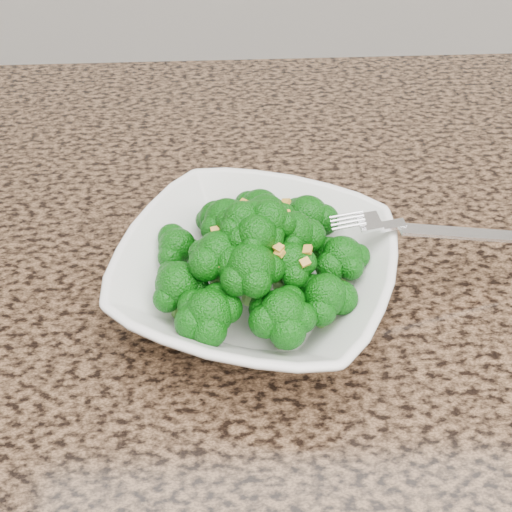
{
  "coord_description": "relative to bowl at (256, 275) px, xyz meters",
  "views": [
    {
      "loc": [
        -0.14,
        -0.04,
        1.31
      ],
      "look_at": [
        -0.12,
        0.35,
        0.95
      ],
      "focal_mm": 45.0,
      "sensor_mm": 36.0,
      "label": 1
    }
  ],
  "objects": [
    {
      "name": "granite_counter",
      "position": [
        0.12,
        -0.05,
        -0.04
      ],
      "size": [
        1.64,
        1.04,
        0.03
      ],
      "primitive_type": "cube",
      "color": "brown",
      "rests_on": "cabinet"
    },
    {
      "name": "garlic_topping",
      "position": [
        0.0,
        0.0,
        0.1
      ],
      "size": [
        0.12,
        0.12,
        0.01
      ],
      "primitive_type": null,
      "color": "gold",
      "rests_on": "broccoli_pile"
    },
    {
      "name": "fork",
      "position": [
        0.12,
        0.02,
        0.03
      ],
      "size": [
        0.19,
        0.05,
        0.01
      ],
      "primitive_type": null,
      "rotation": [
        0.0,
        0.0,
        0.1
      ],
      "color": "silver",
      "rests_on": "bowl"
    },
    {
      "name": "bowl",
      "position": [
        0.0,
        0.0,
        0.0
      ],
      "size": [
        0.29,
        0.29,
        0.06
      ],
      "primitive_type": "imported",
      "rotation": [
        0.0,
        0.0,
        -0.36
      ],
      "color": "white",
      "rests_on": "granite_counter"
    },
    {
      "name": "broccoli_pile",
      "position": [
        0.0,
        0.0,
        0.06
      ],
      "size": [
        0.2,
        0.2,
        0.07
      ],
      "primitive_type": null,
      "color": "#0B5B0A",
      "rests_on": "bowl"
    }
  ]
}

